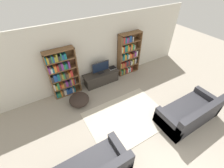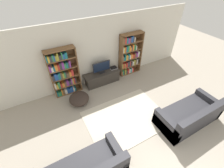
% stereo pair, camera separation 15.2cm
% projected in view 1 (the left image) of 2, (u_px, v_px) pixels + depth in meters
% --- Properties ---
extents(wall_back, '(8.80, 0.06, 2.60)m').
position_uv_depth(wall_back, '(93.00, 53.00, 5.71)').
color(wall_back, silver).
rests_on(wall_back, ground_plane).
extents(bookshelf_left, '(1.01, 0.30, 1.85)m').
position_uv_depth(bookshelf_left, '(62.00, 74.00, 5.33)').
color(bookshelf_left, brown).
rests_on(bookshelf_left, ground_plane).
extents(bookshelf_right, '(1.01, 0.30, 1.85)m').
position_uv_depth(bookshelf_right, '(128.00, 55.00, 6.44)').
color(bookshelf_right, brown).
rests_on(bookshelf_right, ground_plane).
extents(tv_stand, '(1.49, 0.48, 0.51)m').
position_uv_depth(tv_stand, '(101.00, 78.00, 6.24)').
color(tv_stand, '#332D28').
rests_on(tv_stand, ground_plane).
extents(television, '(0.74, 0.16, 0.50)m').
position_uv_depth(television, '(101.00, 67.00, 5.92)').
color(television, black).
rests_on(television, tv_stand).
extents(laptop, '(0.30, 0.25, 0.03)m').
position_uv_depth(laptop, '(112.00, 68.00, 6.33)').
color(laptop, '#B7B7BC').
rests_on(laptop, tv_stand).
extents(area_rug, '(2.57, 1.89, 0.02)m').
position_uv_depth(area_rug, '(127.00, 117.00, 4.97)').
color(area_rug, beige).
rests_on(area_rug, ground_plane).
extents(couch_right_sofa, '(2.03, 0.97, 0.87)m').
position_uv_depth(couch_right_sofa, '(189.00, 113.00, 4.76)').
color(couch_right_sofa, '#2D2D33').
rests_on(couch_right_sofa, ground_plane).
extents(beanbag_ottoman, '(0.70, 0.70, 0.43)m').
position_uv_depth(beanbag_ottoman, '(79.00, 100.00, 5.32)').
color(beanbag_ottoman, '#2D231E').
rests_on(beanbag_ottoman, ground_plane).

